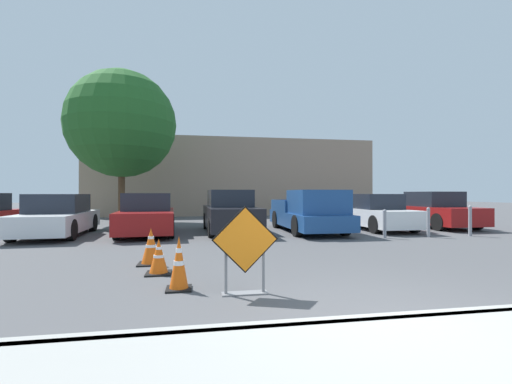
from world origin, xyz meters
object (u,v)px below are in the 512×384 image
parked_car_fourth (230,213)px  parked_car_sixth (435,211)px  traffic_cone_third (151,247)px  bollard_nearest (385,223)px  traffic_cone_second (159,257)px  pickup_truck (310,213)px  traffic_cone_nearest (179,263)px  parked_car_fifth (376,213)px  parked_car_second (58,217)px  bollard_second (428,221)px  bollard_third (470,220)px  parked_car_third (148,215)px  road_closed_sign (245,248)px

parked_car_fourth → parked_car_sixth: size_ratio=1.13×
traffic_cone_third → bollard_nearest: 7.68m
parked_car_sixth → bollard_nearest: bearing=35.7°
traffic_cone_second → parked_car_fourth: 6.86m
parked_car_fourth → pickup_truck: parked_car_fourth is taller
traffic_cone_nearest → parked_car_fifth: parked_car_fifth is taller
traffic_cone_second → pickup_truck: size_ratio=0.13×
parked_car_second → bollard_second: bearing=165.5°
pickup_truck → bollard_nearest: (1.86, -2.09, -0.21)m
parked_car_fourth → parked_car_fifth: size_ratio=1.11×
parked_car_sixth → bollard_nearest: 5.13m
traffic_cone_third → bollard_third: bearing=16.2°
bollard_second → bollard_third: 1.61m
bollard_nearest → bollard_third: bollard_third is taller
traffic_cone_third → bollard_nearest: bearing=23.0°
traffic_cone_nearest → pickup_truck: size_ratio=0.16×
traffic_cone_second → parked_car_fifth: bearing=39.2°
bollard_nearest → parked_car_second: bearing=166.9°
parked_car_third → bollard_nearest: size_ratio=4.80×
parked_car_third → parked_car_fifth: 9.03m
traffic_cone_nearest → parked_car_fourth: 7.83m
parked_car_second → bollard_nearest: bearing=163.8°
traffic_cone_nearest → parked_car_fourth: size_ratio=0.18×
parked_car_second → bollard_third: bearing=166.7°
parked_car_fifth → parked_car_second: bearing=0.6°
road_closed_sign → parked_car_second: parked_car_second is taller
traffic_cone_second → parked_car_sixth: parked_car_sixth is taller
parked_car_third → bollard_nearest: bearing=158.3°
bollard_third → parked_car_fourth: bearing=161.8°
road_closed_sign → parked_car_second: (-5.45, 7.99, -0.02)m
road_closed_sign → pickup_truck: 8.36m
traffic_cone_second → bollard_second: (8.43, 3.91, 0.22)m
parked_car_sixth → bollard_nearest: (-4.16, -2.99, -0.21)m
parked_car_fifth → parked_car_sixth: parked_car_sixth is taller
traffic_cone_second → bollard_nearest: (6.81, 3.91, 0.19)m
traffic_cone_third → parked_car_second: (-3.82, 5.53, 0.30)m
parked_car_sixth → bollard_third: 3.14m
parked_car_third → bollard_second: (9.49, -2.57, -0.15)m
parked_car_fifth → bollard_third: (2.07, -2.59, -0.11)m
pickup_truck → bollard_nearest: pickup_truck is taller
road_closed_sign → parked_car_third: size_ratio=0.28×
traffic_cone_nearest → bollard_nearest: size_ratio=0.86×
bollard_third → traffic_cone_nearest: bearing=-152.5°
traffic_cone_third → parked_car_third: size_ratio=0.17×
traffic_cone_third → traffic_cone_second: bearing=-74.6°
pickup_truck → bollard_second: pickup_truck is taller
parked_car_fourth → bollard_nearest: (4.87, -2.66, -0.24)m
road_closed_sign → traffic_cone_second: (-1.38, 1.55, -0.37)m
road_closed_sign → parked_car_fourth: (0.57, 8.11, 0.05)m
parked_car_fifth → parked_car_third: bearing=0.5°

